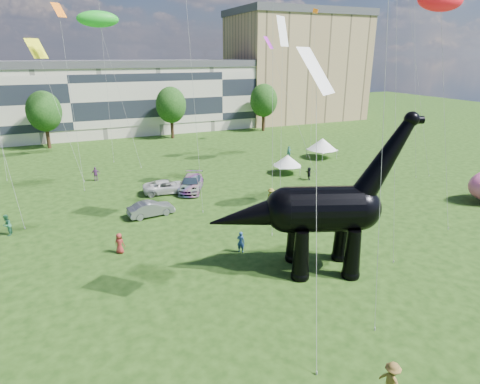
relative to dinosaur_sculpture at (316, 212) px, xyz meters
name	(u,v)px	position (x,y,z in m)	size (l,w,h in m)	color
ground	(275,322)	(-5.25, -4.25, -4.25)	(220.00, 220.00, 0.00)	#16330C
terrace_row	(70,103)	(-13.25, 57.75, 1.75)	(78.00, 11.00, 12.00)	beige
apartment_block	(296,69)	(34.75, 60.75, 6.75)	(28.00, 18.00, 22.00)	tan
tree_mid_left	(43,108)	(-17.25, 48.75, 2.04)	(5.20, 5.20, 9.44)	#382314
tree_mid_right	(171,102)	(2.75, 48.75, 2.04)	(5.20, 5.20, 9.44)	#382314
tree_far_right	(264,98)	(20.75, 48.75, 2.04)	(5.20, 5.20, 9.44)	#382314
dinosaur_sculpture	(316,212)	(0.00, 0.00, 0.00)	(13.54, 6.76, 11.27)	black
car_grey	(151,209)	(-8.30, 14.11, -3.56)	(1.47, 4.23, 1.39)	gray
car_white	(167,187)	(-5.39, 19.90, -3.56)	(2.31, 5.02, 1.39)	silver
car_dark	(191,183)	(-2.76, 19.58, -3.44)	(2.29, 5.62, 1.63)	#595960
gazebo_near	(287,160)	(10.19, 21.17, -2.57)	(4.14, 4.14, 2.39)	white
gazebo_far	(322,144)	(18.75, 26.11, -2.25)	(4.92, 4.92, 2.85)	white
visitors	(152,224)	(-9.04, 10.09, -3.37)	(49.92, 40.21, 1.87)	black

